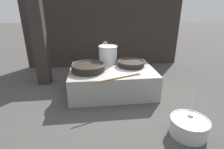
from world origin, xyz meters
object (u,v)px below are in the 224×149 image
object	(u,v)px
giant_wok_far	(131,63)
giant_wok_near	(88,67)
prep_bowl_vegetables	(189,126)
stock_pot	(108,54)
cook	(105,58)

from	to	relation	value
giant_wok_far	giant_wok_near	bearing A→B (deg)	-167.46
giant_wok_near	prep_bowl_vegetables	bearing A→B (deg)	-45.37
giant_wok_far	stock_pot	bearing A→B (deg)	151.93
stock_pot	prep_bowl_vegetables	xyz separation A→B (m)	(1.59, -3.10, -0.96)
giant_wok_far	cook	distance (m)	1.48
giant_wok_near	giant_wok_far	world-z (taller)	giant_wok_near
stock_pot	prep_bowl_vegetables	bearing A→B (deg)	-62.85
prep_bowl_vegetables	giant_wok_near	bearing A→B (deg)	134.63
prep_bowl_vegetables	cook	bearing A→B (deg)	112.70
cook	giant_wok_near	bearing A→B (deg)	70.56
giant_wok_near	prep_bowl_vegetables	size ratio (longest dim) A/B	1.06
giant_wok_near	stock_pot	size ratio (longest dim) A/B	1.61
giant_wok_far	prep_bowl_vegetables	bearing A→B (deg)	-73.23
giant_wok_near	cook	xyz separation A→B (m)	(0.69, 1.56, -0.15)
stock_pot	cook	world-z (taller)	cook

